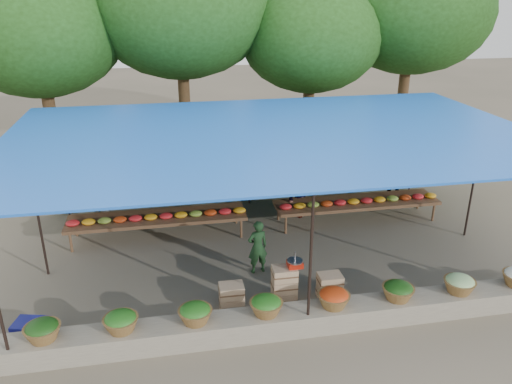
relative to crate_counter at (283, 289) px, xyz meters
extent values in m
plane|color=brown|center=(0.21, 1.93, -0.31)|extent=(60.00, 60.00, 0.00)
cube|color=#6E6458|center=(0.21, -0.82, -0.11)|extent=(10.60, 0.55, 0.40)
cylinder|color=black|center=(0.21, -0.97, 1.09)|extent=(0.05, 0.05, 2.80)
cylinder|color=black|center=(-4.59, 1.93, 1.09)|extent=(0.05, 0.05, 2.80)
cylinder|color=black|center=(5.01, 1.93, 1.09)|extent=(0.05, 0.05, 2.80)
cylinder|color=black|center=(-4.59, 4.83, 1.09)|extent=(0.05, 0.05, 2.80)
cylinder|color=black|center=(0.21, 4.83, 1.09)|extent=(0.05, 0.05, 2.80)
cylinder|color=black|center=(5.01, 4.83, 1.09)|extent=(0.05, 0.05, 2.80)
cube|color=blue|center=(0.21, 1.93, 2.49)|extent=(10.80, 6.60, 0.04)
cube|color=blue|center=(0.21, -0.07, 2.31)|extent=(10.80, 2.19, 0.26)
cube|color=blue|center=(0.21, 3.93, 2.31)|extent=(10.80, 2.19, 0.26)
cylinder|color=#A7A7AC|center=(0.21, 3.33, 1.71)|extent=(9.60, 0.01, 0.01)
ellipsoid|color=yellow|center=(-4.29, 3.33, 1.43)|extent=(0.23, 0.17, 0.30)
ellipsoid|color=yellow|center=(-3.65, 3.33, 1.43)|extent=(0.23, 0.17, 0.30)
ellipsoid|color=yellow|center=(-3.01, 3.33, 1.43)|extent=(0.23, 0.17, 0.30)
ellipsoid|color=yellow|center=(-2.36, 3.33, 1.43)|extent=(0.23, 0.17, 0.30)
ellipsoid|color=yellow|center=(-1.72, 3.33, 1.43)|extent=(0.23, 0.17, 0.30)
ellipsoid|color=yellow|center=(-1.08, 3.33, 1.43)|extent=(0.23, 0.17, 0.30)
ellipsoid|color=yellow|center=(-0.43, 3.33, 1.43)|extent=(0.23, 0.17, 0.30)
ellipsoid|color=yellow|center=(0.21, 3.33, 1.43)|extent=(0.23, 0.17, 0.30)
ellipsoid|color=yellow|center=(0.85, 3.33, 1.43)|extent=(0.23, 0.17, 0.30)
ellipsoid|color=yellow|center=(1.49, 3.33, 1.43)|extent=(0.23, 0.17, 0.30)
ellipsoid|color=yellow|center=(2.14, 3.33, 1.43)|extent=(0.23, 0.17, 0.30)
ellipsoid|color=yellow|center=(2.78, 3.33, 1.43)|extent=(0.23, 0.17, 0.30)
ellipsoid|color=yellow|center=(3.42, 3.33, 1.43)|extent=(0.23, 0.17, 0.30)
ellipsoid|color=yellow|center=(4.07, 3.33, 1.43)|extent=(0.23, 0.17, 0.30)
ellipsoid|color=yellow|center=(4.71, 3.33, 1.43)|extent=(0.23, 0.17, 0.30)
ellipsoid|color=#1A4512|center=(-4.09, -0.82, 0.31)|extent=(0.52, 0.52, 0.23)
ellipsoid|color=#25661B|center=(-2.89, -0.82, 0.31)|extent=(0.52, 0.52, 0.23)
ellipsoid|color=#25661B|center=(-1.69, -0.82, 0.31)|extent=(0.52, 0.52, 0.23)
ellipsoid|color=#25661B|center=(-0.49, -0.82, 0.31)|extent=(0.52, 0.52, 0.23)
ellipsoid|color=#B3330E|center=(0.71, -0.82, 0.31)|extent=(0.52, 0.52, 0.23)
ellipsoid|color=#1A4512|center=(1.91, -0.82, 0.31)|extent=(0.52, 0.52, 0.23)
ellipsoid|color=#95C47A|center=(3.11, -0.82, 0.31)|extent=(0.52, 0.52, 0.23)
cube|color=#1A4821|center=(0.21, 5.08, 0.94)|extent=(10.60, 0.06, 2.50)
cylinder|color=#3A2115|center=(-5.29, 7.73, 1.67)|extent=(0.36, 0.36, 3.97)
ellipsoid|color=#18380F|center=(-5.29, 7.73, 4.15)|extent=(4.77, 4.77, 3.69)
cylinder|color=#3A2115|center=(-1.29, 8.13, 1.93)|extent=(0.36, 0.36, 4.48)
ellipsoid|color=#18380F|center=(-1.29, 8.13, 4.73)|extent=(5.39, 5.39, 4.17)
cylinder|color=#3A2115|center=(2.71, 7.83, 1.55)|extent=(0.36, 0.36, 3.71)
ellipsoid|color=#18380F|center=(2.71, 7.83, 3.87)|extent=(4.47, 4.47, 3.45)
cylinder|color=#3A2115|center=(6.21, 8.23, 1.87)|extent=(0.36, 0.36, 4.35)
ellipsoid|color=#18380F|center=(6.21, 8.23, 4.59)|extent=(5.24, 5.24, 4.05)
cube|color=#4B341E|center=(-2.29, 3.23, 0.19)|extent=(4.20, 0.95, 0.08)
cube|color=#4B341E|center=(-2.29, 3.53, 0.47)|extent=(4.20, 0.35, 0.06)
cylinder|color=#4B341E|center=(-4.24, 2.83, -0.06)|extent=(0.06, 0.06, 0.50)
cylinder|color=#4B341E|center=(-0.34, 2.83, -0.06)|extent=(0.06, 0.06, 0.50)
cylinder|color=#4B341E|center=(-4.24, 3.63, -0.06)|extent=(0.06, 0.06, 0.50)
cylinder|color=#4B341E|center=(-0.34, 3.63, -0.06)|extent=(0.06, 0.06, 0.50)
ellipsoid|color=red|center=(-4.19, 3.08, 0.29)|extent=(0.31, 0.26, 0.13)
ellipsoid|color=olive|center=(-4.19, 3.53, 0.56)|extent=(0.26, 0.22, 0.12)
ellipsoid|color=orange|center=(-3.84, 3.08, 0.29)|extent=(0.31, 0.26, 0.13)
ellipsoid|color=#B3330E|center=(-3.84, 3.53, 0.56)|extent=(0.26, 0.22, 0.12)
ellipsoid|color=olive|center=(-3.49, 3.08, 0.29)|extent=(0.31, 0.26, 0.13)
ellipsoid|color=red|center=(-3.49, 3.53, 0.56)|extent=(0.26, 0.22, 0.12)
ellipsoid|color=#B3330E|center=(-3.14, 3.08, 0.29)|extent=(0.31, 0.26, 0.13)
ellipsoid|color=orange|center=(-3.14, 3.53, 0.56)|extent=(0.26, 0.22, 0.12)
ellipsoid|color=red|center=(-2.79, 3.08, 0.29)|extent=(0.31, 0.26, 0.13)
ellipsoid|color=red|center=(-2.79, 3.53, 0.56)|extent=(0.26, 0.22, 0.12)
ellipsoid|color=orange|center=(-2.44, 3.08, 0.29)|extent=(0.31, 0.26, 0.13)
ellipsoid|color=orange|center=(-2.44, 3.53, 0.56)|extent=(0.26, 0.22, 0.12)
ellipsoid|color=red|center=(-2.09, 3.08, 0.29)|extent=(0.31, 0.26, 0.13)
ellipsoid|color=olive|center=(-2.09, 3.53, 0.56)|extent=(0.26, 0.22, 0.12)
ellipsoid|color=orange|center=(-1.74, 3.08, 0.29)|extent=(0.31, 0.26, 0.13)
ellipsoid|color=#B3330E|center=(-1.74, 3.53, 0.56)|extent=(0.26, 0.22, 0.12)
ellipsoid|color=olive|center=(-1.39, 3.08, 0.29)|extent=(0.31, 0.26, 0.13)
ellipsoid|color=red|center=(-1.39, 3.53, 0.56)|extent=(0.26, 0.22, 0.12)
ellipsoid|color=#B3330E|center=(-1.04, 3.08, 0.29)|extent=(0.31, 0.26, 0.13)
ellipsoid|color=orange|center=(-1.04, 3.53, 0.56)|extent=(0.26, 0.22, 0.12)
ellipsoid|color=red|center=(-0.69, 3.08, 0.29)|extent=(0.31, 0.26, 0.13)
ellipsoid|color=red|center=(-0.69, 3.53, 0.56)|extent=(0.26, 0.22, 0.12)
ellipsoid|color=orange|center=(-0.34, 3.08, 0.29)|extent=(0.31, 0.26, 0.13)
ellipsoid|color=orange|center=(-0.34, 3.53, 0.56)|extent=(0.26, 0.22, 0.12)
cube|color=#4B341E|center=(2.71, 3.23, 0.19)|extent=(4.20, 0.95, 0.08)
cube|color=#4B341E|center=(2.71, 3.53, 0.47)|extent=(4.20, 0.35, 0.06)
cylinder|color=#4B341E|center=(0.76, 2.83, -0.06)|extent=(0.06, 0.06, 0.50)
cylinder|color=#4B341E|center=(4.66, 2.83, -0.06)|extent=(0.06, 0.06, 0.50)
cylinder|color=#4B341E|center=(0.76, 3.63, -0.06)|extent=(0.06, 0.06, 0.50)
cylinder|color=#4B341E|center=(4.66, 3.63, -0.06)|extent=(0.06, 0.06, 0.50)
ellipsoid|color=red|center=(0.81, 3.08, 0.29)|extent=(0.31, 0.26, 0.13)
ellipsoid|color=olive|center=(0.81, 3.53, 0.56)|extent=(0.26, 0.22, 0.12)
ellipsoid|color=orange|center=(1.16, 3.08, 0.29)|extent=(0.31, 0.26, 0.13)
ellipsoid|color=#B3330E|center=(1.16, 3.53, 0.56)|extent=(0.26, 0.22, 0.12)
ellipsoid|color=olive|center=(1.51, 3.08, 0.29)|extent=(0.31, 0.26, 0.13)
ellipsoid|color=red|center=(1.51, 3.53, 0.56)|extent=(0.26, 0.22, 0.12)
ellipsoid|color=#B3330E|center=(1.86, 3.08, 0.29)|extent=(0.31, 0.26, 0.13)
ellipsoid|color=orange|center=(1.86, 3.53, 0.56)|extent=(0.26, 0.22, 0.12)
ellipsoid|color=red|center=(2.21, 3.08, 0.29)|extent=(0.31, 0.26, 0.13)
ellipsoid|color=red|center=(2.21, 3.53, 0.56)|extent=(0.26, 0.22, 0.12)
ellipsoid|color=orange|center=(2.56, 3.08, 0.29)|extent=(0.31, 0.26, 0.13)
ellipsoid|color=orange|center=(2.56, 3.53, 0.56)|extent=(0.26, 0.22, 0.12)
ellipsoid|color=red|center=(2.91, 3.08, 0.29)|extent=(0.31, 0.26, 0.13)
ellipsoid|color=olive|center=(2.91, 3.53, 0.56)|extent=(0.26, 0.22, 0.12)
ellipsoid|color=orange|center=(3.26, 3.08, 0.29)|extent=(0.31, 0.26, 0.13)
ellipsoid|color=#B3330E|center=(3.26, 3.53, 0.56)|extent=(0.26, 0.22, 0.12)
ellipsoid|color=olive|center=(3.61, 3.08, 0.29)|extent=(0.31, 0.26, 0.13)
ellipsoid|color=red|center=(3.61, 3.53, 0.56)|extent=(0.26, 0.22, 0.12)
ellipsoid|color=#B3330E|center=(3.96, 3.08, 0.29)|extent=(0.31, 0.26, 0.13)
ellipsoid|color=orange|center=(3.96, 3.53, 0.56)|extent=(0.26, 0.22, 0.12)
ellipsoid|color=red|center=(4.31, 3.08, 0.29)|extent=(0.31, 0.26, 0.13)
ellipsoid|color=red|center=(4.31, 3.53, 0.56)|extent=(0.26, 0.22, 0.12)
ellipsoid|color=orange|center=(4.66, 3.08, 0.29)|extent=(0.31, 0.26, 0.13)
ellipsoid|color=orange|center=(4.66, 3.53, 0.56)|extent=(0.26, 0.22, 0.12)
cube|color=#A2805C|center=(-0.97, 0.00, -0.19)|extent=(0.45, 0.34, 0.25)
cube|color=#A2805C|center=(-0.97, 0.00, 0.07)|extent=(0.45, 0.34, 0.25)
cube|color=#A2805C|center=(0.03, 0.00, -0.19)|extent=(0.45, 0.34, 0.25)
cube|color=#A2805C|center=(0.03, 0.00, 0.07)|extent=(0.45, 0.34, 0.25)
cube|color=#A2805C|center=(0.03, 0.00, 0.33)|extent=(0.45, 0.34, 0.25)
cube|color=#A2805C|center=(0.93, 0.00, -0.19)|extent=(0.45, 0.34, 0.25)
cube|color=#A2805C|center=(0.93, 0.00, 0.07)|extent=(0.45, 0.34, 0.25)
cube|color=#B01D0E|center=(0.22, 0.00, 0.51)|extent=(0.27, 0.24, 0.11)
cylinder|color=#A7A7AC|center=(0.22, 0.00, 0.58)|extent=(0.29, 0.29, 0.03)
cylinder|color=#A7A7AC|center=(0.22, 0.00, 0.67)|extent=(0.03, 0.03, 0.20)
imported|color=#18361A|center=(-0.25, 1.20, 0.28)|extent=(0.47, 0.36, 1.18)
imported|color=slate|center=(-3.62, 3.88, 0.48)|extent=(0.90, 0.78, 1.58)
imported|color=slate|center=(1.40, 3.74, 0.45)|extent=(1.13, 0.99, 1.52)
imported|color=slate|center=(4.08, 4.08, 0.54)|extent=(1.01, 0.99, 1.70)
cube|color=navy|center=(-4.44, -0.22, -0.14)|extent=(0.64, 0.53, 0.34)
camera|label=1|loc=(-1.98, -7.77, 5.24)|focal=35.00mm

